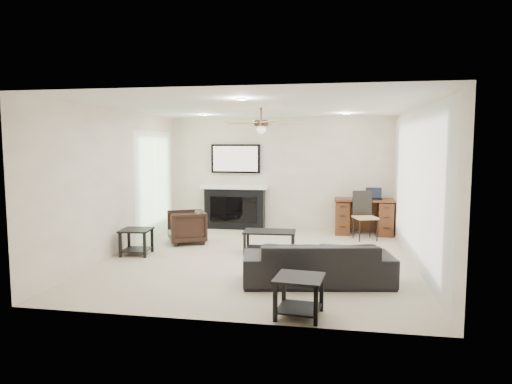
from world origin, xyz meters
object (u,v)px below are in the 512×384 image
at_px(coffee_table, 269,242).
at_px(desk, 364,217).
at_px(armchair, 187,227).
at_px(fireplace_unit, 235,187).
at_px(sofa, 318,262).

relative_size(coffee_table, desk, 0.74).
distance_m(armchair, fireplace_unit, 1.85).
relative_size(fireplace_unit, desk, 1.57).
bearing_deg(coffee_table, desk, 46.14).
bearing_deg(armchair, coffee_table, 45.08).
height_order(armchair, coffee_table, armchair).
xyz_separation_m(sofa, fireplace_unit, (-2.02, 3.78, 0.66)).
distance_m(armchair, desk, 3.71).
height_order(sofa, fireplace_unit, fireplace_unit).
distance_m(coffee_table, fireplace_unit, 2.56).
bearing_deg(fireplace_unit, sofa, -61.94).
height_order(coffee_table, desk, desk).
distance_m(sofa, armchair, 3.37).
height_order(armchair, desk, desk).
relative_size(coffee_table, fireplace_unit, 0.47).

